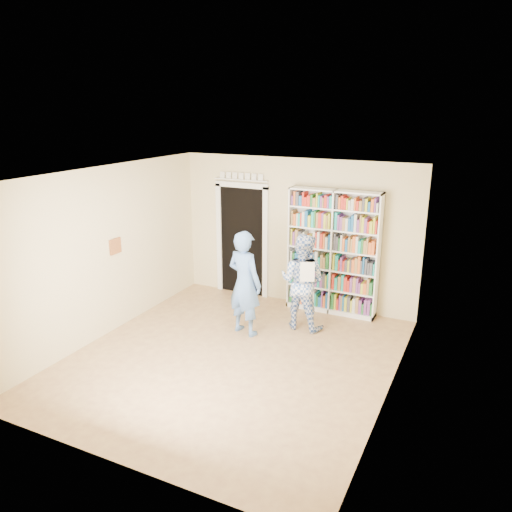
% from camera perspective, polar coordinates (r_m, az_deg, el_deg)
% --- Properties ---
extents(floor, '(5.00, 5.00, 0.00)m').
position_cam_1_polar(floor, '(7.51, -2.72, -11.62)').
color(floor, '#926646').
rests_on(floor, ground).
extents(ceiling, '(5.00, 5.00, 0.00)m').
position_cam_1_polar(ceiling, '(6.66, -3.05, 9.24)').
color(ceiling, white).
rests_on(ceiling, wall_back).
extents(wall_back, '(4.50, 0.00, 4.50)m').
position_cam_1_polar(wall_back, '(9.16, 4.60, 2.70)').
color(wall_back, beige).
rests_on(wall_back, floor).
extents(wall_left, '(0.00, 5.00, 5.00)m').
position_cam_1_polar(wall_left, '(8.24, -16.76, 0.42)').
color(wall_left, beige).
rests_on(wall_left, floor).
extents(wall_right, '(0.00, 5.00, 5.00)m').
position_cam_1_polar(wall_right, '(6.28, 15.56, -4.61)').
color(wall_right, beige).
rests_on(wall_right, floor).
extents(bookshelf, '(1.61, 0.30, 2.21)m').
position_cam_1_polar(bookshelf, '(8.84, 8.80, 0.47)').
color(bookshelf, white).
rests_on(bookshelf, floor).
extents(doorway, '(1.10, 0.08, 2.43)m').
position_cam_1_polar(doorway, '(9.62, -1.60, 2.39)').
color(doorway, black).
rests_on(doorway, floor).
extents(wall_art, '(0.03, 0.25, 0.25)m').
position_cam_1_polar(wall_art, '(8.36, -15.78, 1.09)').
color(wall_art, maroon).
rests_on(wall_art, wall_left).
extents(man_blue, '(0.71, 0.55, 1.72)m').
position_cam_1_polar(man_blue, '(7.96, -1.30, -3.12)').
color(man_blue, '#547CBB').
rests_on(man_blue, floor).
extents(man_plaid, '(0.82, 0.66, 1.62)m').
position_cam_1_polar(man_plaid, '(8.23, 5.31, -2.91)').
color(man_plaid, '#3458A0').
rests_on(man_plaid, floor).
extents(paper_sheet, '(0.21, 0.10, 0.32)m').
position_cam_1_polar(paper_sheet, '(7.84, 5.89, -1.82)').
color(paper_sheet, white).
rests_on(paper_sheet, man_plaid).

